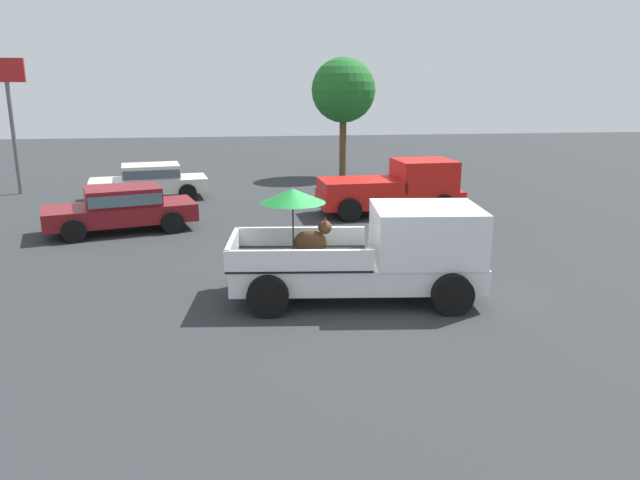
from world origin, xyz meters
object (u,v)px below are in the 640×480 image
parked_sedan_near (150,180)px  motel_sign (9,100)px  parked_sedan_far (122,207)px  pickup_truck_red (395,188)px  pickup_truck_main (377,252)px

parked_sedan_near → motel_sign: bearing=-29.2°
parked_sedan_near → motel_sign: 6.40m
parked_sedan_far → pickup_truck_red: bearing=173.2°
pickup_truck_main → parked_sedan_far: pickup_truck_main is taller
pickup_truck_main → pickup_truck_red: pickup_truck_main is taller
pickup_truck_red → motel_sign: motel_sign is taller
parked_sedan_near → parked_sedan_far: size_ratio=0.98×
pickup_truck_main → motel_sign: motel_sign is taller
pickup_truck_red → parked_sedan_far: bearing=-174.0°
pickup_truck_main → motel_sign: size_ratio=1.00×
parked_sedan_near → parked_sedan_far: bearing=79.0°
parked_sedan_far → motel_sign: bearing=-69.2°
pickup_truck_red → parked_sedan_far: 8.83m
pickup_truck_red → parked_sedan_far: size_ratio=1.06×
parked_sedan_near → motel_sign: size_ratio=0.86×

